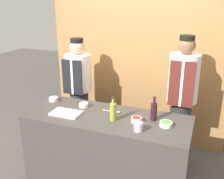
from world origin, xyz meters
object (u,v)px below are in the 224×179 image
at_px(sauce_bowl_red, 136,119).
at_px(wooden_spoon, 114,111).
at_px(sauce_bowl_white, 84,105).
at_px(chef_right, 182,99).
at_px(sauce_bowl_purple, 53,99).
at_px(cutting_board, 66,113).
at_px(chef_left, 79,90).
at_px(cup_steel, 139,127).
at_px(bottle_wine, 154,111).
at_px(sauce_bowl_green, 166,124).
at_px(bottle_oil, 113,111).

xyz_separation_m(sauce_bowl_red, wooden_spoon, (-0.32, 0.15, -0.02)).
relative_size(sauce_bowl_white, chef_right, 0.06).
relative_size(sauce_bowl_purple, chef_right, 0.07).
height_order(cutting_board, chef_left, chef_left).
bearing_deg(chef_left, cup_steel, -37.88).
height_order(bottle_wine, wooden_spoon, bottle_wine).
bearing_deg(sauce_bowl_purple, sauce_bowl_green, -6.94).
xyz_separation_m(sauce_bowl_purple, bottle_wine, (1.35, -0.09, 0.08)).
height_order(sauce_bowl_purple, chef_left, chef_left).
relative_size(sauce_bowl_green, bottle_oil, 0.48).
relative_size(bottle_oil, bottle_wine, 1.02).
xyz_separation_m(wooden_spoon, chef_right, (0.72, 0.57, 0.05)).
distance_m(sauce_bowl_green, chef_left, 1.57).
xyz_separation_m(sauce_bowl_green, sauce_bowl_purple, (-1.51, 0.18, 0.00)).
distance_m(sauce_bowl_red, wooden_spoon, 0.36).
xyz_separation_m(cup_steel, wooden_spoon, (-0.40, 0.33, -0.04)).
height_order(cup_steel, wooden_spoon, cup_steel).
bearing_deg(wooden_spoon, sauce_bowl_white, 177.05).
bearing_deg(chef_right, chef_left, 180.00).
height_order(sauce_bowl_green, chef_right, chef_right).
xyz_separation_m(cutting_board, chef_left, (-0.26, 0.81, -0.01)).
bearing_deg(bottle_oil, cutting_board, -175.74).
relative_size(sauce_bowl_red, chef_right, 0.07).
bearing_deg(bottle_wine, wooden_spoon, 176.62).
bearing_deg(sauce_bowl_green, cup_steel, -139.54).
relative_size(sauce_bowl_white, sauce_bowl_green, 0.83).
xyz_separation_m(sauce_bowl_red, chef_right, (0.39, 0.72, 0.03)).
xyz_separation_m(sauce_bowl_white, wooden_spoon, (0.41, -0.02, -0.02)).
distance_m(cutting_board, cup_steel, 0.91).
distance_m(sauce_bowl_green, cup_steel, 0.32).
distance_m(bottle_oil, cup_steel, 0.36).
relative_size(sauce_bowl_white, wooden_spoon, 0.49).
bearing_deg(cutting_board, sauce_bowl_white, 69.25).
relative_size(sauce_bowl_white, cup_steel, 1.18).
distance_m(bottle_wine, wooden_spoon, 0.50).
relative_size(sauce_bowl_red, bottle_wine, 0.42).
bearing_deg(sauce_bowl_red, sauce_bowl_green, 3.75).
distance_m(cutting_board, chef_right, 1.47).
height_order(bottle_oil, wooden_spoon, bottle_oil).
bearing_deg(sauce_bowl_white, bottle_wine, -3.18).
distance_m(sauce_bowl_red, bottle_wine, 0.21).
bearing_deg(sauce_bowl_green, sauce_bowl_purple, 173.06).
bearing_deg(sauce_bowl_purple, cup_steel, -17.18).
bearing_deg(sauce_bowl_purple, wooden_spoon, -3.74).
xyz_separation_m(sauce_bowl_white, sauce_bowl_green, (1.05, -0.15, -0.00)).
relative_size(sauce_bowl_green, bottle_wine, 0.49).
bearing_deg(chef_right, sauce_bowl_purple, -162.00).
relative_size(sauce_bowl_red, sauce_bowl_white, 1.05).
bearing_deg(bottle_wine, sauce_bowl_green, -32.00).
xyz_separation_m(sauce_bowl_green, bottle_wine, (-0.16, 0.10, 0.08)).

